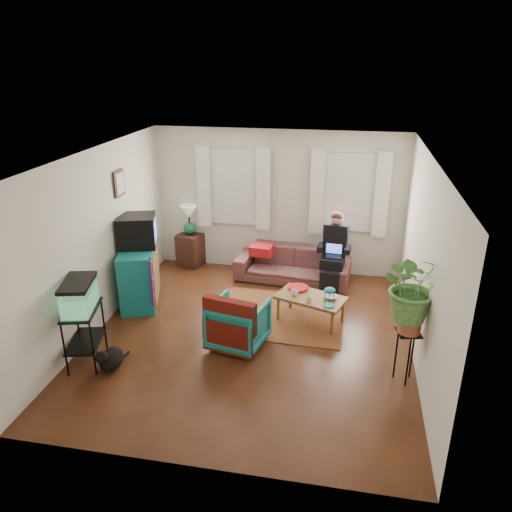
% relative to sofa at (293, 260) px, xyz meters
% --- Properties ---
extents(floor, '(4.50, 5.00, 0.01)m').
position_rel_sofa_xyz_m(floor, '(-0.35, -2.05, -0.39)').
color(floor, '#4F2B14').
rests_on(floor, ground).
extents(ceiling, '(4.50, 5.00, 0.01)m').
position_rel_sofa_xyz_m(ceiling, '(-0.35, -2.05, 2.21)').
color(ceiling, white).
rests_on(ceiling, wall_back).
extents(wall_back, '(4.50, 0.01, 2.60)m').
position_rel_sofa_xyz_m(wall_back, '(-0.35, 0.45, 0.91)').
color(wall_back, silver).
rests_on(wall_back, floor).
extents(wall_front, '(4.50, 0.01, 2.60)m').
position_rel_sofa_xyz_m(wall_front, '(-0.35, -4.55, 0.91)').
color(wall_front, silver).
rests_on(wall_front, floor).
extents(wall_left, '(0.01, 5.00, 2.60)m').
position_rel_sofa_xyz_m(wall_left, '(-2.60, -2.05, 0.91)').
color(wall_left, silver).
rests_on(wall_left, floor).
extents(wall_right, '(0.01, 5.00, 2.60)m').
position_rel_sofa_xyz_m(wall_right, '(1.90, -2.05, 0.91)').
color(wall_right, silver).
rests_on(wall_right, floor).
extents(window_left, '(1.08, 0.04, 1.38)m').
position_rel_sofa_xyz_m(window_left, '(-1.15, 0.43, 1.16)').
color(window_left, white).
rests_on(window_left, wall_back).
extents(window_right, '(1.08, 0.04, 1.38)m').
position_rel_sofa_xyz_m(window_right, '(0.90, 0.43, 1.16)').
color(window_right, white).
rests_on(window_right, wall_back).
extents(curtains_left, '(1.36, 0.06, 1.50)m').
position_rel_sofa_xyz_m(curtains_left, '(-1.15, 0.35, 1.16)').
color(curtains_left, white).
rests_on(curtains_left, wall_back).
extents(curtains_right, '(1.36, 0.06, 1.50)m').
position_rel_sofa_xyz_m(curtains_right, '(0.90, 0.35, 1.16)').
color(curtains_right, white).
rests_on(curtains_right, wall_back).
extents(picture_frame, '(0.04, 0.32, 0.40)m').
position_rel_sofa_xyz_m(picture_frame, '(-2.56, -1.20, 1.56)').
color(picture_frame, '#3D2616').
rests_on(picture_frame, wall_left).
extents(area_rug, '(2.04, 1.65, 0.01)m').
position_rel_sofa_xyz_m(area_rug, '(-0.04, -1.36, -0.38)').
color(area_rug, brown).
rests_on(area_rug, floor).
extents(sofa, '(2.07, 0.98, 0.78)m').
position_rel_sofa_xyz_m(sofa, '(0.00, 0.00, 0.00)').
color(sofa, brown).
rests_on(sofa, floor).
extents(seated_person, '(0.56, 0.66, 1.19)m').
position_rel_sofa_xyz_m(seated_person, '(0.72, -0.07, 0.20)').
color(seated_person, black).
rests_on(seated_person, sofa).
extents(side_table, '(0.52, 0.52, 0.62)m').
position_rel_sofa_xyz_m(side_table, '(-2.00, 0.33, -0.08)').
color(side_table, '#3F2217').
rests_on(side_table, floor).
extents(table_lamp, '(0.39, 0.39, 0.57)m').
position_rel_sofa_xyz_m(table_lamp, '(-2.00, 0.33, 0.50)').
color(table_lamp, white).
rests_on(table_lamp, side_table).
extents(dresser, '(0.81, 1.16, 0.94)m').
position_rel_sofa_xyz_m(dresser, '(-2.34, -1.31, 0.08)').
color(dresser, '#125871').
rests_on(dresser, floor).
extents(crt_tv, '(0.71, 0.67, 0.50)m').
position_rel_sofa_xyz_m(crt_tv, '(-2.35, -1.20, 0.80)').
color(crt_tv, black).
rests_on(crt_tv, dresser).
extents(aquarium_stand, '(0.54, 0.77, 0.78)m').
position_rel_sofa_xyz_m(aquarium_stand, '(-2.35, -3.06, -0.00)').
color(aquarium_stand, black).
rests_on(aquarium_stand, floor).
extents(aquarium, '(0.49, 0.70, 0.41)m').
position_rel_sofa_xyz_m(aquarium, '(-2.35, -3.06, 0.59)').
color(aquarium, '#7FD899').
rests_on(aquarium, aquarium_stand).
extents(black_cat, '(0.35, 0.47, 0.37)m').
position_rel_sofa_xyz_m(black_cat, '(-1.96, -3.16, -0.21)').
color(black_cat, black).
rests_on(black_cat, floor).
extents(armchair, '(0.84, 0.81, 0.73)m').
position_rel_sofa_xyz_m(armchair, '(-0.47, -2.28, -0.02)').
color(armchair, '#12536C').
rests_on(armchair, floor).
extents(serape_throw, '(0.76, 0.33, 0.61)m').
position_rel_sofa_xyz_m(serape_throw, '(-0.54, -2.56, 0.13)').
color(serape_throw, '#9E0A0A').
rests_on(serape_throw, armchair).
extents(coffee_table, '(1.13, 0.86, 0.42)m').
position_rel_sofa_xyz_m(coffee_table, '(0.45, -1.43, -0.18)').
color(coffee_table, brown).
rests_on(coffee_table, floor).
extents(cup_a, '(0.15, 0.15, 0.09)m').
position_rel_sofa_xyz_m(cup_a, '(0.20, -1.44, 0.07)').
color(cup_a, white).
rests_on(cup_a, coffee_table).
extents(cup_b, '(0.12, 0.12, 0.09)m').
position_rel_sofa_xyz_m(cup_b, '(0.44, -1.60, 0.07)').
color(cup_b, beige).
rests_on(cup_b, coffee_table).
extents(bowl, '(0.25, 0.25, 0.05)m').
position_rel_sofa_xyz_m(bowl, '(0.74, -1.44, 0.05)').
color(bowl, white).
rests_on(bowl, coffee_table).
extents(snack_tray, '(0.40, 0.40, 0.04)m').
position_rel_sofa_xyz_m(snack_tray, '(0.24, -1.21, 0.04)').
color(snack_tray, '#B21414').
rests_on(snack_tray, coffee_table).
extents(birdcage, '(0.21, 0.21, 0.29)m').
position_rel_sofa_xyz_m(birdcage, '(0.73, -1.68, 0.17)').
color(birdcage, '#115B6B').
rests_on(birdcage, coffee_table).
extents(plant_stand, '(0.34, 0.34, 0.69)m').
position_rel_sofa_xyz_m(plant_stand, '(1.73, -2.69, -0.05)').
color(plant_stand, black).
rests_on(plant_stand, floor).
extents(potted_plant, '(0.91, 0.82, 0.87)m').
position_rel_sofa_xyz_m(potted_plant, '(1.73, -2.69, 0.77)').
color(potted_plant, '#599947').
rests_on(potted_plant, plant_stand).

